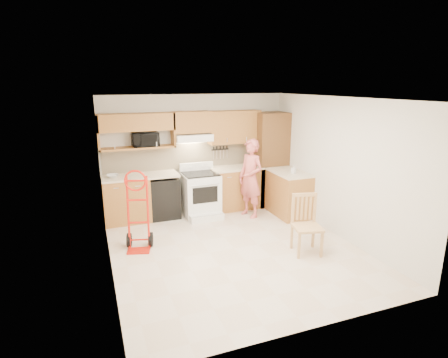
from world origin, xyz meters
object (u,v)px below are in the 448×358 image
microwave (145,139)px  hand_truck (137,214)px  dining_chair (307,225)px  range (202,191)px  person (251,178)px

microwave → hand_truck: size_ratio=0.41×
microwave → dining_chair: 3.59m
microwave → range: (1.05, -0.37, -1.09)m
person → dining_chair: bearing=-16.1°
range → dining_chair: bearing=-64.3°
hand_truck → microwave: bearing=90.2°
microwave → range: size_ratio=0.48×
microwave → dining_chair: microwave is taller
person → dining_chair: size_ratio=1.68×
person → hand_truck: size_ratio=1.32×
range → dining_chair: range is taller
hand_truck → dining_chair: (2.56, -1.11, -0.13)m
microwave → dining_chair: size_ratio=0.53×
microwave → dining_chair: (2.15, -2.64, -1.15)m
person → microwave: bearing=-130.7°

